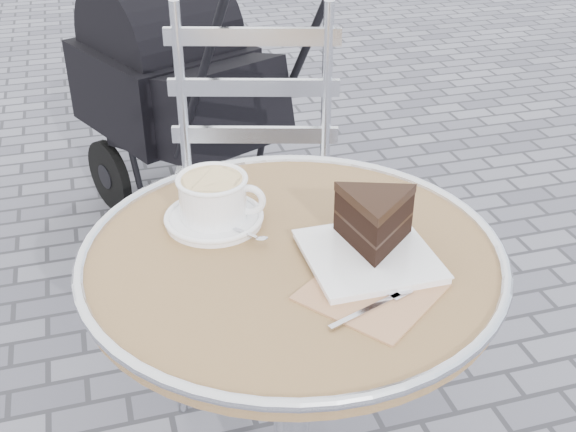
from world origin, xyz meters
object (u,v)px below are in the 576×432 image
object	(u,v)px
cafe_table	(292,328)
cake_plate_set	(374,228)
cappuccino_set	(214,203)
baby_stroller	(182,101)
bistro_chair	(254,156)

from	to	relation	value
cafe_table	cake_plate_set	bearing A→B (deg)	-19.08
cafe_table	cappuccino_set	distance (m)	0.26
cafe_table	baby_stroller	bearing A→B (deg)	89.21
cappuccino_set	cake_plate_set	bearing A→B (deg)	-13.94
bistro_chair	baby_stroller	bearing A→B (deg)	111.88
cappuccino_set	cake_plate_set	size ratio (longest dim) A/B	0.59
cake_plate_set	bistro_chair	distance (m)	0.71
cappuccino_set	bistro_chair	distance (m)	0.57
cafe_table	bistro_chair	world-z (taller)	bistro_chair
cake_plate_set	baby_stroller	xyz separation A→B (m)	(-0.11, 1.47, -0.33)
cafe_table	baby_stroller	world-z (taller)	baby_stroller
cappuccino_set	cake_plate_set	world-z (taller)	cake_plate_set
cake_plate_set	bistro_chair	xyz separation A→B (m)	(-0.04, 0.68, -0.18)
cappuccino_set	baby_stroller	distance (m)	1.34
cappuccino_set	cake_plate_set	xyz separation A→B (m)	(0.23, -0.17, 0.01)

